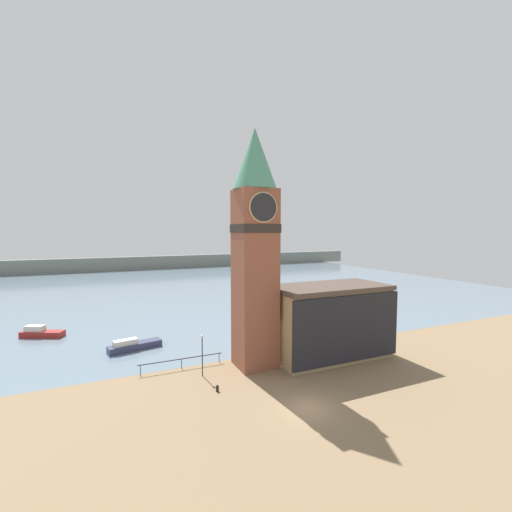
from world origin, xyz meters
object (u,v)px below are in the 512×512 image
(boat_near, at_px, (133,345))
(lamp_post, at_px, (202,348))
(mooring_bollard_near, at_px, (217,388))
(pier_building, at_px, (330,321))
(boat_far, at_px, (41,333))
(clock_tower, at_px, (255,242))

(boat_near, height_order, lamp_post, lamp_post)
(lamp_post, bearing_deg, mooring_bollard_near, -84.58)
(pier_building, bearing_deg, boat_near, 150.77)
(lamp_post, bearing_deg, boat_near, 117.95)
(boat_far, bearing_deg, boat_near, -17.88)
(boat_far, xyz_separation_m, lamp_post, (17.19, -21.73, 2.37))
(boat_near, relative_size, boat_far, 1.13)
(mooring_bollard_near, bearing_deg, boat_far, 124.48)
(lamp_post, bearing_deg, clock_tower, 3.23)
(boat_near, bearing_deg, boat_far, 123.95)
(clock_tower, distance_m, boat_near, 20.58)
(boat_near, distance_m, mooring_bollard_near, 16.07)
(boat_far, height_order, mooring_bollard_near, boat_far)
(clock_tower, bearing_deg, mooring_bollard_near, -143.53)
(pier_building, bearing_deg, clock_tower, 173.32)
(pier_building, relative_size, boat_near, 2.09)
(boat_near, relative_size, lamp_post, 1.54)
(boat_near, bearing_deg, clock_tower, -54.65)
(boat_near, xyz_separation_m, boat_far, (-11.36, 10.74, 0.04))
(clock_tower, bearing_deg, pier_building, -6.68)
(boat_near, xyz_separation_m, lamp_post, (5.83, -10.99, 2.41))
(clock_tower, height_order, lamp_post, clock_tower)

